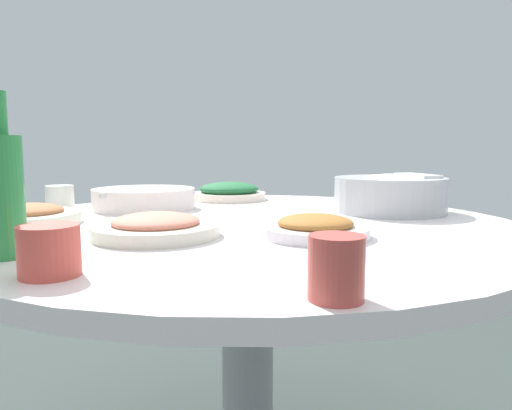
{
  "coord_description": "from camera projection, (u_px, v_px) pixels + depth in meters",
  "views": [
    {
      "loc": [
        1.06,
        0.15,
        0.91
      ],
      "look_at": [
        -0.1,
        0.01,
        0.77
      ],
      "focal_mm": 32.7,
      "sensor_mm": 36.0,
      "label": 1
    }
  ],
  "objects": [
    {
      "name": "rice_bowl",
      "position": [
        390.0,
        194.0,
        1.24
      ],
      "size": [
        0.29,
        0.29,
        0.1
      ],
      "color": "#B2B5BA",
      "rests_on": "round_dining_table"
    },
    {
      "name": "dish_shrimp",
      "position": [
        156.0,
        227.0,
        0.89
      ],
      "size": [
        0.24,
        0.24,
        0.05
      ],
      "color": "silver",
      "rests_on": "round_dining_table"
    },
    {
      "name": "green_bottle",
      "position": [
        1.0,
        192.0,
        0.71
      ],
      "size": [
        0.07,
        0.07,
        0.25
      ],
      "color": "#27813E",
      "rests_on": "round_dining_table"
    },
    {
      "name": "dish_tofu_braise",
      "position": [
        25.0,
        216.0,
        1.04
      ],
      "size": [
        0.24,
        0.24,
        0.05
      ],
      "color": "silver",
      "rests_on": "round_dining_table"
    },
    {
      "name": "tea_cup_side",
      "position": [
        60.0,
        197.0,
        1.29
      ],
      "size": [
        0.08,
        0.08,
        0.07
      ],
      "primitive_type": "cylinder",
      "color": "silver",
      "rests_on": "round_dining_table"
    },
    {
      "name": "tea_cup_far",
      "position": [
        49.0,
        251.0,
        0.61
      ],
      "size": [
        0.08,
        0.08,
        0.07
      ],
      "primitive_type": "cylinder",
      "color": "#CD4B3F",
      "rests_on": "round_dining_table"
    },
    {
      "name": "dish_greens",
      "position": [
        229.0,
        192.0,
        1.55
      ],
      "size": [
        0.24,
        0.24,
        0.06
      ],
      "color": "beige",
      "rests_on": "round_dining_table"
    },
    {
      "name": "dish_stirfry",
      "position": [
        315.0,
        228.0,
        0.89
      ],
      "size": [
        0.21,
        0.21,
        0.04
      ],
      "color": "white",
      "rests_on": "round_dining_table"
    },
    {
      "name": "round_dining_table",
      "position": [
        247.0,
        269.0,
        1.1
      ],
      "size": [
        1.25,
        1.25,
        0.74
      ],
      "color": "#99999E",
      "rests_on": "ground"
    },
    {
      "name": "tea_cup_near",
      "position": [
        336.0,
        268.0,
        0.52
      ],
      "size": [
        0.06,
        0.06,
        0.07
      ],
      "primitive_type": "cylinder",
      "color": "#BC473F",
      "rests_on": "round_dining_table"
    },
    {
      "name": "soup_bowl",
      "position": [
        144.0,
        199.0,
        1.31
      ],
      "size": [
        0.29,
        0.28,
        0.06
      ],
      "color": "white",
      "rests_on": "round_dining_table"
    }
  ]
}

